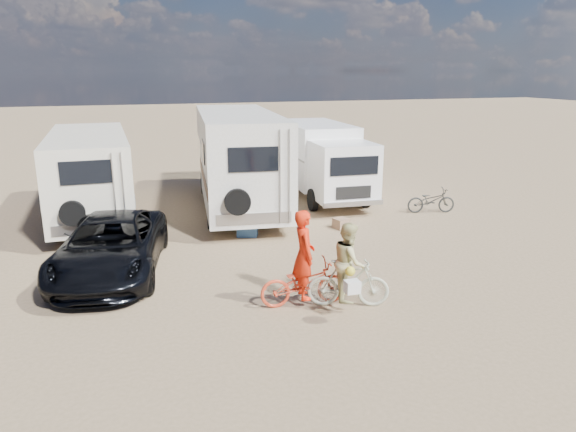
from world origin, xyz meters
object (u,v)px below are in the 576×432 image
object	(u,v)px
bike_man	(304,283)
crate	(341,223)
rider_woman	(349,270)
bike_parked	(431,200)
rider_man	(304,263)
dark_suv	(111,246)
rv_main	(238,161)
rv_left	(91,177)
box_truck	(323,162)
bike_woman	(348,283)
cooler	(247,228)

from	to	relation	value
bike_man	crate	world-z (taller)	bike_man
rider_woman	bike_parked	distance (m)	8.43
rider_man	bike_man	bearing A→B (deg)	-84.76
dark_suv	rider_man	distance (m)	4.95
bike_man	bike_parked	world-z (taller)	bike_man
rider_man	rv_main	bearing A→B (deg)	1.10
rv_left	box_truck	bearing A→B (deg)	2.31
bike_woman	cooler	xyz separation A→B (m)	(-0.80, 5.40, -0.28)
bike_man	bike_woman	xyz separation A→B (m)	(0.85, -0.36, 0.03)
box_truck	bike_woman	size ratio (longest dim) A/B	3.85
dark_suv	rider_man	xyz separation A→B (m)	(3.80, -3.17, 0.25)
rv_main	bike_man	bearing A→B (deg)	-86.88
dark_suv	bike_parked	size ratio (longest dim) A/B	3.01
cooler	crate	distance (m)	2.98
rv_left	bike_man	bearing A→B (deg)	-64.08
rv_main	rv_left	world-z (taller)	rv_main
rv_left	dark_suv	distance (m)	5.55
box_truck	crate	world-z (taller)	box_truck
bike_woman	rider_woman	distance (m)	0.31
box_truck	rv_left	bearing A→B (deg)	-172.97
rv_main	box_truck	distance (m)	3.56
box_truck	cooler	xyz separation A→B (m)	(-4.05, -4.06, -1.15)
rv_left	dark_suv	bearing A→B (deg)	-85.15
dark_suv	bike_woman	xyz separation A→B (m)	(4.65, -3.53, -0.18)
box_truck	bike_parked	xyz separation A→B (m)	(2.67, -3.46, -0.95)
rider_man	bike_woman	bearing A→B (deg)	-107.77
rider_man	rider_woman	size ratio (longest dim) A/B	1.15
dark_suv	bike_woman	distance (m)	5.84
rv_main	box_truck	size ratio (longest dim) A/B	1.27
dark_suv	bike_parked	distance (m)	10.86
rv_left	cooler	size ratio (longest dim) A/B	12.28
box_truck	crate	distance (m)	4.53
bike_parked	crate	xyz separation A→B (m)	(-3.74, -0.77, -0.27)
rider_woman	crate	size ratio (longest dim) A/B	3.98
dark_suv	crate	size ratio (longest dim) A/B	12.12
rv_main	rider_woman	xyz separation A→B (m)	(0.24, -8.81, -0.88)
rider_woman	crate	bearing A→B (deg)	-2.36
dark_suv	bike_man	world-z (taller)	dark_suv
rv_main	rider_man	distance (m)	8.50
rv_left	bike_parked	size ratio (longest dim) A/B	4.39
rv_left	dark_suv	xyz separation A→B (m)	(0.54, -5.47, -0.71)
box_truck	rv_main	bearing A→B (deg)	-165.62
dark_suv	crate	bearing A→B (deg)	24.97
bike_woman	rider_man	world-z (taller)	rider_man
bike_parked	box_truck	bearing A→B (deg)	51.85
rv_left	crate	distance (m)	8.37
bike_woman	box_truck	bearing A→B (deg)	1.27
bike_parked	rv_main	bearing A→B (deg)	79.63
dark_suv	bike_woman	size ratio (longest dim) A/B	2.91
cooler	crate	bearing A→B (deg)	17.21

